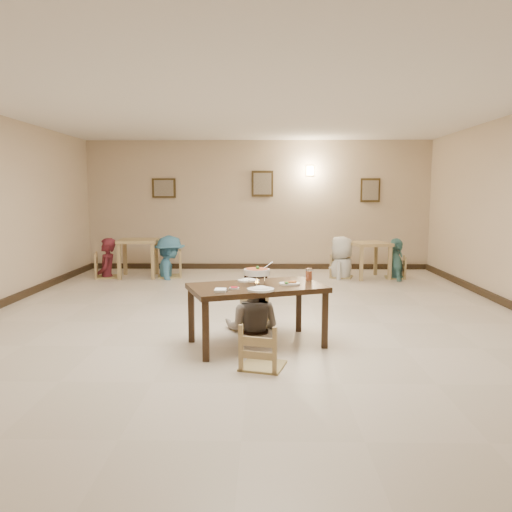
{
  "coord_description": "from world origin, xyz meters",
  "views": [
    {
      "loc": [
        0.17,
        -6.73,
        1.77
      ],
      "look_at": [
        0.05,
        -0.33,
        0.97
      ],
      "focal_mm": 35.0,
      "sensor_mm": 36.0,
      "label": 1
    }
  ],
  "objects_px": {
    "chair_far": "(252,294)",
    "bg_diner_d": "(396,238)",
    "bg_table_left": "(138,246)",
    "bg_diner_b": "(169,236)",
    "curry_warmer": "(257,272)",
    "bg_chair_ll": "(106,254)",
    "bg_diner_c": "(342,236)",
    "chair_near": "(263,324)",
    "bg_diner_a": "(106,238)",
    "bg_table_right": "(369,249)",
    "bg_chair_rr": "(396,258)",
    "bg_chair_lr": "(169,252)",
    "main_diner": "(253,270)",
    "main_table": "(257,292)",
    "bg_chair_rl": "(342,256)",
    "drink_glass": "(309,275)"
  },
  "relations": [
    {
      "from": "main_table",
      "to": "bg_table_right",
      "type": "bearing_deg",
      "value": 44.1
    },
    {
      "from": "bg_chair_rl",
      "to": "bg_diner_c",
      "type": "distance_m",
      "value": 0.41
    },
    {
      "from": "main_table",
      "to": "bg_diner_b",
      "type": "bearing_deg",
      "value": 91.81
    },
    {
      "from": "main_table",
      "to": "chair_far",
      "type": "distance_m",
      "value": 0.8
    },
    {
      "from": "curry_warmer",
      "to": "bg_diner_a",
      "type": "relative_size",
      "value": 0.2
    },
    {
      "from": "bg_diner_a",
      "to": "bg_diner_b",
      "type": "height_order",
      "value": "bg_diner_b"
    },
    {
      "from": "chair_far",
      "to": "curry_warmer",
      "type": "distance_m",
      "value": 0.89
    },
    {
      "from": "bg_chair_ll",
      "to": "bg_diner_a",
      "type": "distance_m",
      "value": 0.33
    },
    {
      "from": "main_table",
      "to": "bg_diner_d",
      "type": "xyz_separation_m",
      "value": [
        2.84,
        4.74,
        0.21
      ]
    },
    {
      "from": "bg_diner_b",
      "to": "bg_diner_c",
      "type": "bearing_deg",
      "value": -104.95
    },
    {
      "from": "bg_chair_ll",
      "to": "bg_diner_a",
      "type": "bearing_deg",
      "value": -0.0
    },
    {
      "from": "chair_far",
      "to": "bg_table_right",
      "type": "bearing_deg",
      "value": 68.69
    },
    {
      "from": "chair_near",
      "to": "bg_diner_d",
      "type": "xyz_separation_m",
      "value": [
        2.77,
        5.5,
        0.4
      ]
    },
    {
      "from": "bg_diner_c",
      "to": "bg_diner_d",
      "type": "xyz_separation_m",
      "value": [
        1.12,
        -0.07,
        -0.03
      ]
    },
    {
      "from": "chair_far",
      "to": "bg_diner_b",
      "type": "xyz_separation_m",
      "value": [
        -1.87,
        4.04,
        0.43
      ]
    },
    {
      "from": "bg_chair_ll",
      "to": "bg_chair_rr",
      "type": "distance_m",
      "value": 6.11
    },
    {
      "from": "chair_far",
      "to": "bg_chair_rr",
      "type": "relative_size",
      "value": 1.05
    },
    {
      "from": "bg_table_left",
      "to": "bg_chair_rr",
      "type": "xyz_separation_m",
      "value": [
        5.45,
        -0.05,
        -0.23
      ]
    },
    {
      "from": "bg_diner_c",
      "to": "drink_glass",
      "type": "bearing_deg",
      "value": 4.47
    },
    {
      "from": "bg_chair_rl",
      "to": "bg_diner_b",
      "type": "distance_m",
      "value": 3.69
    },
    {
      "from": "bg_diner_c",
      "to": "bg_table_right",
      "type": "bearing_deg",
      "value": 101.69
    },
    {
      "from": "bg_chair_rr",
      "to": "bg_diner_b",
      "type": "xyz_separation_m",
      "value": [
        -4.79,
        0.07,
        0.45
      ]
    },
    {
      "from": "chair_near",
      "to": "bg_table_left",
      "type": "relative_size",
      "value": 1.02
    },
    {
      "from": "main_table",
      "to": "bg_chair_rr",
      "type": "xyz_separation_m",
      "value": [
        2.84,
        4.74,
        -0.2
      ]
    },
    {
      "from": "drink_glass",
      "to": "bg_chair_ll",
      "type": "bearing_deg",
      "value": 131.55
    },
    {
      "from": "chair_near",
      "to": "bg_chair_ll",
      "type": "relative_size",
      "value": 0.88
    },
    {
      "from": "bg_chair_rr",
      "to": "bg_diner_d",
      "type": "height_order",
      "value": "bg_diner_d"
    },
    {
      "from": "chair_far",
      "to": "bg_diner_d",
      "type": "relative_size",
      "value": 0.54
    },
    {
      "from": "chair_far",
      "to": "bg_diner_d",
      "type": "xyz_separation_m",
      "value": [
        2.93,
        3.97,
        0.39
      ]
    },
    {
      "from": "curry_warmer",
      "to": "bg_chair_lr",
      "type": "xyz_separation_m",
      "value": [
        -1.95,
        4.83,
        -0.35
      ]
    },
    {
      "from": "main_diner",
      "to": "curry_warmer",
      "type": "bearing_deg",
      "value": 109.13
    },
    {
      "from": "bg_table_left",
      "to": "bg_diner_b",
      "type": "bearing_deg",
      "value": 1.98
    },
    {
      "from": "bg_diner_c",
      "to": "bg_diner_d",
      "type": "relative_size",
      "value": 1.04
    },
    {
      "from": "main_table",
      "to": "bg_table_right",
      "type": "height_order",
      "value": "bg_table_right"
    },
    {
      "from": "bg_diner_a",
      "to": "bg_diner_d",
      "type": "distance_m",
      "value": 6.11
    },
    {
      "from": "main_diner",
      "to": "bg_chair_lr",
      "type": "bearing_deg",
      "value": -52.18
    },
    {
      "from": "main_diner",
      "to": "bg_chair_rr",
      "type": "height_order",
      "value": "main_diner"
    },
    {
      "from": "bg_chair_lr",
      "to": "bg_diner_b",
      "type": "xyz_separation_m",
      "value": [
        0.0,
        -0.0,
        0.36
      ]
    },
    {
      "from": "bg_table_left",
      "to": "bg_chair_ll",
      "type": "height_order",
      "value": "bg_chair_ll"
    },
    {
      "from": "curry_warmer",
      "to": "bg_chair_lr",
      "type": "height_order",
      "value": "bg_chair_lr"
    },
    {
      "from": "chair_far",
      "to": "main_diner",
      "type": "distance_m",
      "value": 0.36
    },
    {
      "from": "chair_near",
      "to": "bg_diner_a",
      "type": "bearing_deg",
      "value": -43.28
    },
    {
      "from": "bg_chair_ll",
      "to": "bg_table_left",
      "type": "bearing_deg",
      "value": -97.74
    },
    {
      "from": "bg_chair_lr",
      "to": "main_diner",
      "type": "bearing_deg",
      "value": 13.8
    },
    {
      "from": "main_table",
      "to": "main_diner",
      "type": "distance_m",
      "value": 0.67
    },
    {
      "from": "bg_table_left",
      "to": "bg_diner_b",
      "type": "relative_size",
      "value": 0.5
    },
    {
      "from": "curry_warmer",
      "to": "bg_diner_d",
      "type": "bearing_deg",
      "value": 59.13
    },
    {
      "from": "bg_diner_c",
      "to": "bg_chair_lr",
      "type": "bearing_deg",
      "value": -71.91
    },
    {
      "from": "curry_warmer",
      "to": "bg_diner_a",
      "type": "bearing_deg",
      "value": 124.68
    },
    {
      "from": "bg_diner_a",
      "to": "bg_table_left",
      "type": "bearing_deg",
      "value": 87.0
    }
  ]
}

